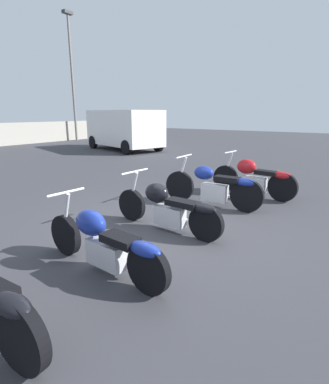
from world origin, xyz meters
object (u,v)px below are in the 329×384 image
object	(u,v)px
motorcycle_slot_1	(104,243)
motorcycle_slot_4	(254,178)
light_pole_left	(72,68)
motorcycle_slot_3	(214,187)
motorcycle_slot_2	(168,207)
traffic_cone_near	(277,176)
parked_van	(124,128)

from	to	relation	value
motorcycle_slot_1	motorcycle_slot_4	size ratio (longest dim) A/B	1.01
light_pole_left	motorcycle_slot_3	bearing A→B (deg)	-120.15
motorcycle_slot_2	motorcycle_slot_1	bearing A→B (deg)	-172.35
motorcycle_slot_1	motorcycle_slot_3	xyz separation A→B (m)	(3.31, 0.10, 0.03)
motorcycle_slot_2	traffic_cone_near	distance (m)	4.78
light_pole_left	motorcycle_slot_3	xyz separation A→B (m)	(-8.89, -15.30, -4.52)
parked_van	light_pole_left	bearing A→B (deg)	87.20
motorcycle_slot_1	motorcycle_slot_2	bearing A→B (deg)	8.76
motorcycle_slot_2	motorcycle_slot_3	xyz separation A→B (m)	(1.69, -0.03, 0.03)
motorcycle_slot_2	parked_van	size ratio (longest dim) A/B	0.43
motorcycle_slot_4	parked_van	size ratio (longest dim) A/B	0.41
motorcycle_slot_1	motorcycle_slot_3	bearing A→B (deg)	5.65
motorcycle_slot_3	parked_van	xyz separation A→B (m)	(6.59, 8.54, 0.73)
motorcycle_slot_3	motorcycle_slot_4	bearing A→B (deg)	-20.87
motorcycle_slot_2	traffic_cone_near	size ratio (longest dim) A/B	5.28
motorcycle_slot_1	motorcycle_slot_4	bearing A→B (deg)	-0.23
motorcycle_slot_3	motorcycle_slot_4	xyz separation A→B (m)	(1.29, -0.43, 0.02)
light_pole_left	motorcycle_slot_2	world-z (taller)	light_pole_left
motorcycle_slot_4	traffic_cone_near	world-z (taller)	motorcycle_slot_4
light_pole_left	parked_van	bearing A→B (deg)	-108.75
traffic_cone_near	motorcycle_slot_3	bearing A→B (deg)	169.93
motorcycle_slot_3	traffic_cone_near	xyz separation A→B (m)	(3.05, -0.54, -0.23)
light_pole_left	motorcycle_slot_2	bearing A→B (deg)	-124.72
motorcycle_slot_1	traffic_cone_near	distance (m)	6.37
motorcycle_slot_2	motorcycle_slot_4	bearing A→B (deg)	-6.16
motorcycle_slot_1	motorcycle_slot_4	xyz separation A→B (m)	(4.59, -0.33, 0.05)
traffic_cone_near	motorcycle_slot_4	bearing A→B (deg)	176.44
parked_van	traffic_cone_near	xyz separation A→B (m)	(-3.55, -9.08, -0.96)
motorcycle_slot_1	traffic_cone_near	bearing A→B (deg)	-0.09
motorcycle_slot_1	motorcycle_slot_2	xyz separation A→B (m)	(1.61, 0.14, 0.01)
motorcycle_slot_3	traffic_cone_near	size ratio (longest dim) A/B	5.44
parked_van	motorcycle_slot_1	bearing A→B (deg)	-122.92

